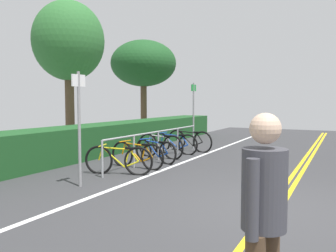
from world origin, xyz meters
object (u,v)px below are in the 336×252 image
(bicycle_2, at_px, (155,151))
(bicycle_4, at_px, (174,143))
(pedestrian, at_px, (264,211))
(sign_post_far, at_px, (194,109))
(sign_post_near, at_px, (79,118))
(bicycle_5, at_px, (189,141))
(bicycle_1, at_px, (137,155))
(bicycle_3, at_px, (160,146))
(tree_far_right, at_px, (143,64))
(bicycle_0, at_px, (119,160))
(tree_mid, at_px, (69,42))
(bike_rack, at_px, (158,139))

(bicycle_2, height_order, bicycle_4, bicycle_4)
(pedestrian, relative_size, sign_post_far, 0.68)
(sign_post_near, bearing_deg, bicycle_5, 0.42)
(bicycle_1, relative_size, bicycle_3, 0.98)
(bicycle_1, bearing_deg, tree_far_right, 29.51)
(bicycle_0, bearing_deg, sign_post_far, 3.03)
(bicycle_3, relative_size, tree_mid, 0.31)
(sign_post_near, bearing_deg, bicycle_1, 0.47)
(tree_far_right, bearing_deg, bike_rack, -145.91)
(bicycle_3, bearing_deg, bicycle_0, -174.03)
(bicycle_2, bearing_deg, tree_mid, 73.01)
(bicycle_1, relative_size, sign_post_near, 0.72)
(bicycle_2, relative_size, tree_mid, 0.29)
(bike_rack, relative_size, bicycle_5, 3.00)
(bicycle_2, distance_m, tree_far_right, 8.24)
(bicycle_4, bearing_deg, sign_post_far, 0.48)
(bicycle_1, relative_size, bicycle_5, 0.93)
(bicycle_1, height_order, pedestrian, pedestrian)
(bicycle_5, bearing_deg, sign_post_near, -179.58)
(bicycle_2, xyz_separation_m, tree_far_right, (6.34, 4.14, 3.24))
(bicycle_5, distance_m, sign_post_near, 5.78)
(bicycle_3, bearing_deg, bicycle_5, -7.17)
(sign_post_far, xyz_separation_m, tree_mid, (-2.07, 4.09, 2.46))
(bicycle_1, xyz_separation_m, bicycle_5, (3.47, 0.02, 0.02))
(bike_rack, xyz_separation_m, bicycle_2, (-0.36, -0.09, -0.31))
(bicycle_0, bearing_deg, tree_far_right, 26.99)
(bicycle_3, relative_size, bicycle_4, 0.99)
(bicycle_2, xyz_separation_m, bicycle_5, (2.49, 0.02, 0.04))
(tree_mid, bearing_deg, bicycle_5, -74.85)
(bike_rack, relative_size, tree_far_right, 1.14)
(bicycle_5, distance_m, tree_mid, 5.70)
(sign_post_near, xyz_separation_m, sign_post_far, (6.58, 0.27, 0.05))
(pedestrian, distance_m, tree_mid, 11.80)
(bicycle_5, bearing_deg, bicycle_3, 172.83)
(sign_post_near, bearing_deg, bicycle_3, 3.78)
(bicycle_0, height_order, bicycle_2, bicycle_0)
(tree_far_right, bearing_deg, sign_post_far, -127.09)
(tree_mid, bearing_deg, tree_far_right, -2.25)
(bicycle_2, bearing_deg, bicycle_0, -178.97)
(bicycle_1, xyz_separation_m, bicycle_4, (2.70, 0.23, 0.00))
(bike_rack, bearing_deg, bicycle_3, 20.43)
(bicycle_4, bearing_deg, bike_rack, -174.27)
(sign_post_near, bearing_deg, tree_far_right, 23.58)
(bike_rack, xyz_separation_m, bicycle_4, (1.36, 0.14, -0.29))
(bike_rack, relative_size, bicycle_1, 3.24)
(bicycle_0, relative_size, bicycle_4, 0.96)
(bike_rack, relative_size, bicycle_3, 3.18)
(bicycle_2, bearing_deg, bicycle_5, 0.47)
(tree_mid, relative_size, tree_far_right, 1.14)
(tree_far_right, bearing_deg, pedestrian, -146.05)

